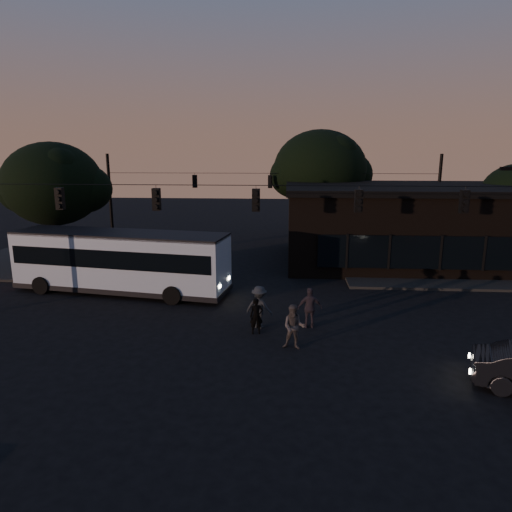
# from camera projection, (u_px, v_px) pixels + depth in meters

# --- Properties ---
(ground) EXTENTS (120.00, 120.00, 0.00)m
(ground) POSITION_uv_depth(u_px,v_px,m) (249.00, 355.00, 17.58)
(ground) COLOR black
(ground) RESTS_ON ground
(sidewalk_far_right) EXTENTS (14.00, 10.00, 0.15)m
(sidewalk_far_right) POSITION_uv_depth(u_px,v_px,m) (446.00, 268.00, 30.36)
(sidewalk_far_right) COLOR black
(sidewalk_far_right) RESTS_ON ground
(sidewalk_far_left) EXTENTS (14.00, 10.00, 0.15)m
(sidewalk_far_left) POSITION_uv_depth(u_px,v_px,m) (68.00, 262.00, 32.12)
(sidewalk_far_left) COLOR black
(sidewalk_far_left) RESTS_ON ground
(building) EXTENTS (15.40, 10.41, 5.40)m
(building) POSITION_uv_depth(u_px,v_px,m) (396.00, 224.00, 31.90)
(building) COLOR black
(building) RESTS_ON ground
(tree_behind) EXTENTS (7.60, 7.60, 9.43)m
(tree_behind) POSITION_uv_depth(u_px,v_px,m) (320.00, 170.00, 37.32)
(tree_behind) COLOR black
(tree_behind) RESTS_ON ground
(tree_left) EXTENTS (6.40, 6.40, 8.30)m
(tree_left) POSITION_uv_depth(u_px,v_px,m) (53.00, 184.00, 29.93)
(tree_left) COLOR black
(tree_left) RESTS_ON ground
(signal_rig_near) EXTENTS (26.24, 0.30, 7.50)m
(signal_rig_near) POSITION_uv_depth(u_px,v_px,m) (256.00, 225.00, 20.47)
(signal_rig_near) COLOR black
(signal_rig_near) RESTS_ON ground
(signal_rig_far) EXTENTS (26.24, 0.30, 7.50)m
(signal_rig_far) POSITION_uv_depth(u_px,v_px,m) (270.00, 196.00, 36.09)
(signal_rig_far) COLOR black
(signal_rig_far) RESTS_ON ground
(bus) EXTENTS (12.29, 4.68, 3.38)m
(bus) POSITION_uv_depth(u_px,v_px,m) (121.00, 259.00, 25.04)
(bus) COLOR #A0B4CB
(bus) RESTS_ON ground
(pedestrian_a) EXTENTS (0.63, 0.46, 1.57)m
(pedestrian_a) POSITION_uv_depth(u_px,v_px,m) (256.00, 316.00, 19.47)
(pedestrian_a) COLOR black
(pedestrian_a) RESTS_ON ground
(pedestrian_b) EXTENTS (0.97, 0.80, 1.82)m
(pedestrian_b) POSITION_uv_depth(u_px,v_px,m) (294.00, 327.00, 17.94)
(pedestrian_b) COLOR #3E3939
(pedestrian_b) RESTS_ON ground
(pedestrian_c) EXTENTS (1.10, 0.50, 1.83)m
(pedestrian_c) POSITION_uv_depth(u_px,v_px,m) (310.00, 308.00, 20.12)
(pedestrian_c) COLOR #2D252E
(pedestrian_c) RESTS_ON ground
(pedestrian_d) EXTENTS (1.40, 1.09, 1.91)m
(pedestrian_d) POSITION_uv_depth(u_px,v_px,m) (259.00, 307.00, 20.11)
(pedestrian_d) COLOR #212429
(pedestrian_d) RESTS_ON ground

